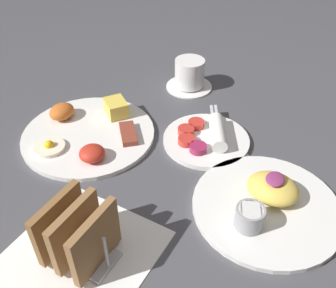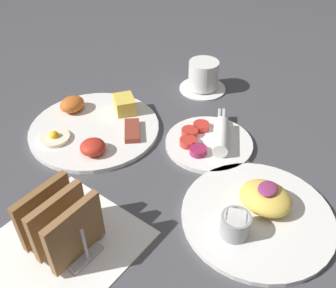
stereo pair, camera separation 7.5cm
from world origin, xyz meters
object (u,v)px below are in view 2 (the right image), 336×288
Objects in this scene: toast_rack at (60,223)px; plate_condiments at (209,141)px; plate_foreground at (257,212)px; plate_breakfast at (94,126)px; coffee_cup at (203,77)px.

plate_condiments is at bearing -8.11° from toast_rack.
plate_breakfast is at bearing 88.54° from plate_foreground.
plate_condiments is at bearing -143.59° from coffee_cup.
plate_foreground is at bearing -91.46° from plate_breakfast.
plate_condiments is 0.75× the size of plate_foreground.
plate_breakfast reaches higher than plate_condiments.
coffee_cup is at bearing 9.11° from toast_rack.
plate_breakfast is 0.31m from coffee_cup.
plate_foreground is 2.25× the size of toast_rack.
plate_breakfast is 2.40× the size of coffee_cup.
toast_rack is (-0.35, 0.05, 0.04)m from plate_condiments.
coffee_cup reaches higher than plate_condiments.
plate_breakfast is 0.26m from plate_condiments.
coffee_cup is at bearing -18.28° from plate_breakfast.
plate_breakfast is 2.48× the size of toast_rack.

